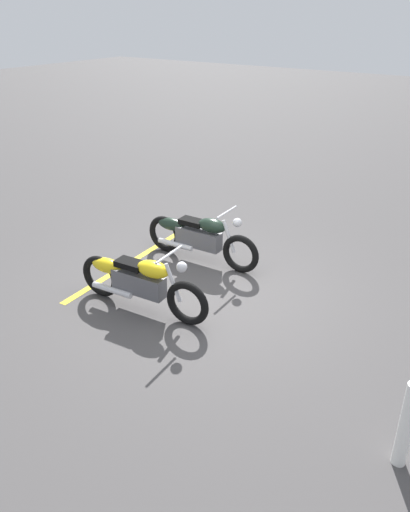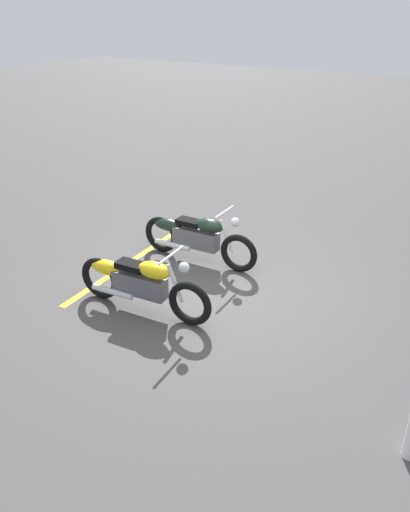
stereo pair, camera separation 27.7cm
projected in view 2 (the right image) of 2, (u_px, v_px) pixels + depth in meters
ground_plane at (208, 294)px, 7.91m from camera, size 60.00×60.00×0.00m
motorcycle_bright_foreground at (139, 282)px, 7.31m from camera, size 2.23×0.62×1.04m
motorcycle_dark_foreground at (195, 236)px, 8.76m from camera, size 2.23×0.62×1.04m
parking_stripe_near at (127, 264)px, 8.81m from camera, size 0.30×3.20×0.01m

